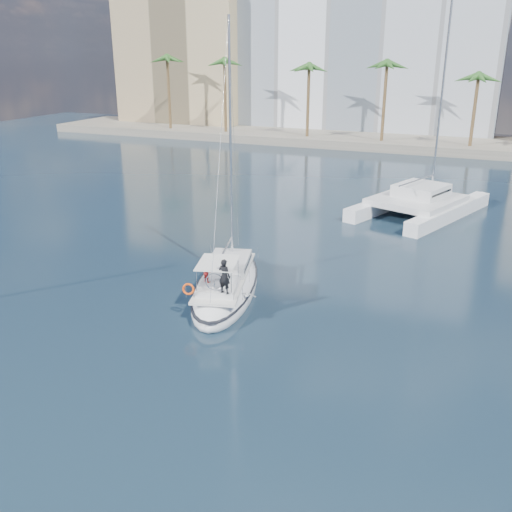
% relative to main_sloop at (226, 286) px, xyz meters
% --- Properties ---
extents(ground, '(160.00, 160.00, 0.00)m').
position_rel_main_sloop_xyz_m(ground, '(3.51, -3.22, -0.50)').
color(ground, black).
rests_on(ground, ground).
extents(quay, '(120.00, 14.00, 1.20)m').
position_rel_main_sloop_xyz_m(quay, '(3.51, 57.78, 0.10)').
color(quay, gray).
rests_on(quay, ground).
extents(building_modern, '(42.00, 16.00, 28.00)m').
position_rel_main_sloop_xyz_m(building_modern, '(-8.49, 69.78, 13.50)').
color(building_modern, white).
rests_on(building_modern, ground).
extents(building_tan_left, '(22.00, 14.00, 22.00)m').
position_rel_main_sloop_xyz_m(building_tan_left, '(-38.49, 65.78, 10.50)').
color(building_tan_left, tan).
rests_on(building_tan_left, ground).
extents(palm_left, '(3.60, 3.60, 12.30)m').
position_rel_main_sloop_xyz_m(palm_left, '(-30.49, 53.78, 9.78)').
color(palm_left, brown).
rests_on(palm_left, ground).
extents(palm_centre, '(3.60, 3.60, 12.30)m').
position_rel_main_sloop_xyz_m(palm_centre, '(3.51, 53.78, 9.78)').
color(palm_centre, brown).
rests_on(palm_centre, ground).
extents(main_sloop, '(6.07, 11.05, 15.65)m').
position_rel_main_sloop_xyz_m(main_sloop, '(0.00, 0.00, 0.00)').
color(main_sloop, white).
rests_on(main_sloop, ground).
extents(catamaran, '(10.69, 14.70, 19.16)m').
position_rel_main_sloop_xyz_m(catamaran, '(7.70, 21.63, 0.67)').
color(catamaran, white).
rests_on(catamaran, ground).
extents(seagull, '(1.06, 0.45, 0.19)m').
position_rel_main_sloop_xyz_m(seagull, '(2.00, -1.57, 0.41)').
color(seagull, silver).
rests_on(seagull, ground).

